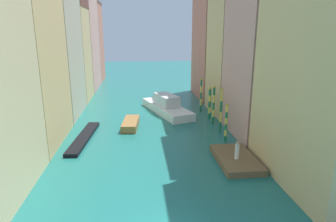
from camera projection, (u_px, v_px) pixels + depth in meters
ground_plane at (147, 117)px, 39.74m from camera, size 154.00×154.00×0.00m
building_left_1 at (22, 52)px, 28.23m from camera, size 6.31×10.51×18.41m
building_left_2 at (52, 50)px, 38.48m from camera, size 6.31×10.42×17.48m
building_left_3 at (68, 53)px, 47.74m from camera, size 6.31×8.19×15.52m
building_left_4 at (79, 35)px, 56.99m from camera, size 6.31×12.19×20.87m
building_left_5 at (88, 42)px, 67.44m from camera, size 6.31×8.85×17.59m
building_right_0 at (334, 40)px, 20.07m from camera, size 6.31×12.13×21.20m
building_right_1 at (265, 45)px, 30.93m from camera, size 6.31×9.66×19.54m
building_right_2 at (236, 48)px, 40.01m from camera, size 6.31×8.57×17.86m
building_right_3 at (216, 36)px, 49.59m from camera, size 6.31×11.53×20.88m
waterfront_dock at (236, 159)px, 25.87m from camera, size 3.27×5.96×0.56m
person_on_dock at (237, 151)px, 25.11m from camera, size 0.36×0.36×1.59m
mooring_pole_0 at (226, 122)px, 30.22m from camera, size 0.29×0.29×4.12m
mooring_pole_1 at (221, 110)px, 33.04m from camera, size 0.28×0.28×5.09m
mooring_pole_2 at (214, 105)px, 36.00m from camera, size 0.31×0.31×4.87m
mooring_pole_3 at (210, 103)px, 38.10m from camera, size 0.37×0.37×4.30m
mooring_pole_4 at (201, 95)px, 41.65m from camera, size 0.27×0.27×4.87m
vaporetto_white at (166, 106)px, 41.63m from camera, size 6.52×11.79×2.56m
gondola_black at (84, 137)px, 31.41m from camera, size 2.13×9.86×0.38m
motorboat_0 at (131, 124)px, 35.38m from camera, size 2.19×5.18×0.84m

